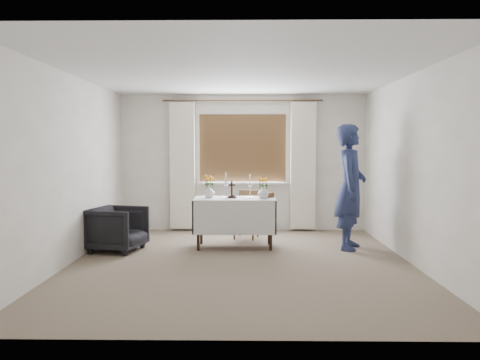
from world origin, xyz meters
The scene contains 12 objects.
ground centered at (0.00, 0.00, 0.00)m, with size 5.00×5.00×0.00m, color gray.
altar_table centered at (-0.11, 0.99, 0.38)m, with size 1.24×0.64×0.76m, color white.
wooden_chair centered at (0.07, 1.71, 0.41)m, with size 0.38×0.38×0.81m, color brown, non-canonical shape.
armchair centered at (-1.84, 0.71, 0.33)m, with size 0.71×0.73×0.66m, color black.
person centered at (1.64, 0.92, 0.94)m, with size 0.69×0.45×1.88m, color navy.
radiator centered at (0.00, 2.42, 0.30)m, with size 1.10×0.10×0.60m, color white.
wooden_cross centered at (-0.16, 1.01, 0.89)m, with size 0.12×0.09×0.27m, color black, non-canonical shape.
candlestick_left centered at (-0.24, 1.01, 0.96)m, with size 0.11×0.11×0.40m, color silver, non-canonical shape.
candlestick_right centered at (0.13, 1.02, 0.94)m, with size 0.10×0.10×0.36m, color silver, non-canonical shape.
flower_vase_left centered at (-0.51, 1.06, 0.85)m, with size 0.17×0.17×0.18m, color silver.
flower_vase_right centered at (0.32, 0.94, 0.85)m, with size 0.17×0.17×0.17m, color silver.
wicker_basket centered at (0.40, 1.13, 0.80)m, with size 0.20×0.20×0.08m, color brown.
Camera 1 is at (0.08, -6.12, 1.54)m, focal length 35.00 mm.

